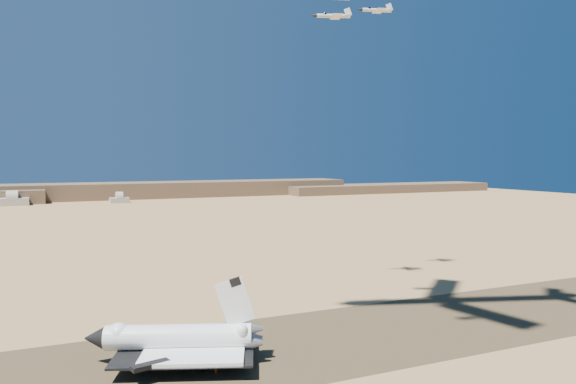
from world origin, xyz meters
name	(u,v)px	position (x,y,z in m)	size (l,w,h in m)	color
ground	(241,353)	(0.00, 0.00, 0.00)	(1200.00, 1200.00, 0.00)	tan
runway	(241,353)	(0.00, 0.00, 0.03)	(600.00, 50.00, 0.06)	#4D3A26
ridgeline	(135,192)	(65.32, 527.31, 7.63)	(960.00, 90.00, 18.00)	brown
hangars	(8,201)	(-64.00, 478.43, 4.83)	(200.50, 29.50, 30.00)	#A8A295
shuttle	(177,340)	(-15.40, -0.05, 5.36)	(41.00, 34.07, 19.94)	white
crew_a	(216,370)	(-9.46, -10.06, 0.95)	(0.65, 0.43, 1.78)	#F03D0E
crew_b	(227,361)	(-5.38, -5.94, 0.97)	(0.89, 0.51, 1.82)	#F03D0E
crew_c	(224,361)	(-6.10, -5.69, 0.92)	(1.01, 0.52, 1.73)	#F03D0E
chase_jet_e	(333,16)	(52.34, 48.72, 96.40)	(14.39, 8.50, 3.70)	silver
chase_jet_f	(376,10)	(75.68, 56.81, 102.80)	(14.00, 8.14, 3.56)	silver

